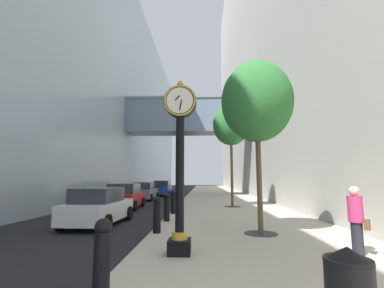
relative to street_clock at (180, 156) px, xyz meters
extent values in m
plane|color=black|center=(-1.24, 21.37, -2.54)|extent=(110.00, 110.00, 0.00)
cube|color=#BCB29E|center=(2.28, 24.37, -2.47)|extent=(7.04, 80.00, 0.14)
cube|color=#93A8B7|center=(-12.36, 24.37, 10.27)|extent=(9.00, 80.00, 25.63)
cube|color=slate|center=(-1.03, 22.52, 6.23)|extent=(14.26, 3.20, 3.61)
cube|color=gray|center=(-1.03, 22.52, 8.15)|extent=(14.26, 3.40, 0.24)
cube|color=#B7B2A8|center=(10.30, 24.37, 19.41)|extent=(9.00, 80.00, 43.89)
cube|color=black|center=(0.00, 0.01, -2.22)|extent=(0.55, 0.55, 0.35)
cylinder|color=gold|center=(0.00, 0.01, -1.96)|extent=(0.38, 0.38, 0.18)
cylinder|color=black|center=(0.00, 0.01, -0.44)|extent=(0.22, 0.22, 2.85)
cylinder|color=black|center=(0.00, 0.01, 1.40)|extent=(0.84, 0.28, 0.84)
torus|color=gold|center=(0.00, -0.14, 1.40)|extent=(0.82, 0.05, 0.82)
cylinder|color=silver|center=(0.00, -0.14, 1.40)|extent=(0.69, 0.01, 0.69)
cylinder|color=silver|center=(0.00, 0.16, 1.40)|extent=(0.69, 0.01, 0.69)
sphere|color=gold|center=(0.00, 0.01, 1.90)|extent=(0.16, 0.16, 0.16)
cube|color=black|center=(-0.06, -0.15, 1.47)|extent=(0.14, 0.01, 0.14)
cube|color=black|center=(0.02, -0.15, 1.28)|extent=(0.07, 0.01, 0.26)
cylinder|color=black|center=(-0.99, -2.45, -1.91)|extent=(0.26, 0.26, 0.99)
sphere|color=black|center=(-0.99, -2.45, -1.34)|extent=(0.27, 0.27, 0.27)
cylinder|color=black|center=(-0.99, 2.52, -1.91)|extent=(0.26, 0.26, 0.99)
sphere|color=black|center=(-0.99, 2.52, -1.34)|extent=(0.27, 0.27, 0.27)
cylinder|color=black|center=(-0.99, 5.01, -1.91)|extent=(0.26, 0.26, 0.99)
sphere|color=black|center=(-0.99, 5.01, -1.34)|extent=(0.27, 0.27, 0.27)
cylinder|color=black|center=(-0.99, 7.50, -1.91)|extent=(0.26, 0.26, 0.99)
sphere|color=black|center=(-0.99, 7.50, -1.34)|extent=(0.27, 0.27, 0.27)
cylinder|color=black|center=(-0.99, 9.98, -1.91)|extent=(0.26, 0.26, 0.99)
sphere|color=black|center=(-0.99, 9.98, -1.34)|extent=(0.27, 0.27, 0.27)
cylinder|color=#333335|center=(2.50, 2.52, -2.39)|extent=(1.10, 1.10, 0.02)
cylinder|color=brown|center=(2.50, 2.52, -0.60)|extent=(0.18, 0.18, 3.59)
ellipsoid|color=#2D7033|center=(2.50, 2.52, 2.13)|extent=(2.49, 2.49, 2.87)
cylinder|color=#333335|center=(2.50, 11.18, -2.39)|extent=(1.10, 1.10, 0.02)
cylinder|color=brown|center=(2.50, 11.18, -0.13)|extent=(0.18, 0.18, 4.55)
ellipsoid|color=#2D7033|center=(2.50, 11.18, 3.07)|extent=(2.45, 2.45, 2.82)
cone|color=black|center=(2.22, -3.48, -1.43)|extent=(0.53, 0.53, 0.16)
cylinder|color=#23232D|center=(4.29, 0.09, -2.01)|extent=(0.36, 0.36, 0.77)
cylinder|color=#C6336B|center=(4.29, 0.09, -1.31)|extent=(0.48, 0.48, 0.63)
sphere|color=beige|center=(4.29, 0.09, -0.88)|extent=(0.24, 0.24, 0.24)
cube|color=brown|center=(4.47, -0.04, -1.66)|extent=(0.22, 0.23, 0.24)
cube|color=silver|center=(-3.88, 4.81, -1.94)|extent=(1.86, 4.12, 0.75)
cube|color=#282D38|center=(-3.89, 4.60, -1.28)|extent=(1.61, 2.32, 0.62)
cylinder|color=black|center=(-4.74, 6.21, -2.22)|extent=(0.23, 0.64, 0.64)
cylinder|color=black|center=(-2.97, 6.17, -2.22)|extent=(0.23, 0.64, 0.64)
cylinder|color=black|center=(-4.80, 3.44, -2.22)|extent=(0.23, 0.64, 0.64)
cylinder|color=black|center=(-3.03, 3.40, -2.22)|extent=(0.23, 0.64, 0.64)
cube|color=#AD191E|center=(-4.57, 10.90, -1.92)|extent=(2.02, 4.09, 0.79)
cube|color=#282D38|center=(-4.57, 10.70, -1.22)|extent=(1.73, 2.31, 0.65)
cylinder|color=black|center=(-5.56, 12.23, -2.22)|extent=(0.24, 0.65, 0.64)
cylinder|color=black|center=(-3.69, 12.30, -2.22)|extent=(0.24, 0.65, 0.64)
cylinder|color=black|center=(-5.46, 9.50, -2.22)|extent=(0.24, 0.65, 0.64)
cylinder|color=black|center=(-3.59, 9.57, -2.22)|extent=(0.24, 0.65, 0.64)
cube|color=slate|center=(-4.91, 18.30, -1.93)|extent=(1.89, 4.57, 0.79)
cube|color=#282D38|center=(-4.91, 18.08, -1.23)|extent=(1.65, 2.56, 0.64)
cylinder|color=black|center=(-5.85, 19.84, -2.22)|extent=(0.23, 0.64, 0.64)
cylinder|color=black|center=(-4.00, 19.86, -2.22)|extent=(0.23, 0.64, 0.64)
cylinder|color=black|center=(-5.82, 16.75, -2.22)|extent=(0.23, 0.64, 0.64)
cylinder|color=black|center=(-3.97, 16.77, -2.22)|extent=(0.23, 0.64, 0.64)
cube|color=navy|center=(-4.16, 24.63, -1.90)|extent=(1.82, 4.54, 0.84)
cube|color=#282D38|center=(-4.16, 24.40, -1.15)|extent=(1.60, 2.54, 0.69)
cylinder|color=black|center=(-5.07, 26.17, -2.22)|extent=(0.22, 0.64, 0.64)
cylinder|color=black|center=(-3.25, 26.17, -2.22)|extent=(0.22, 0.64, 0.64)
cylinder|color=black|center=(-5.06, 23.08, -2.22)|extent=(0.22, 0.64, 0.64)
cylinder|color=black|center=(-3.25, 23.08, -2.22)|extent=(0.22, 0.64, 0.64)
camera|label=1|loc=(0.59, -6.72, -0.58)|focal=24.92mm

